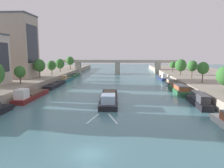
{
  "coord_description": "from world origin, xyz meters",
  "views": [
    {
      "loc": [
        4.03,
        -22.87,
        11.85
      ],
      "look_at": [
        0.0,
        43.85,
        1.84
      ],
      "focal_mm": 33.42,
      "sensor_mm": 36.0,
      "label": 1
    }
  ],
  "objects_px": {
    "moored_boat_left_lone": "(55,85)",
    "moored_boat_right_end": "(162,78)",
    "moored_boat_right_midway": "(179,89)",
    "tree_left_third": "(39,65)",
    "moored_boat_right_gap_after": "(199,100)",
    "tree_right_midway": "(203,68)",
    "tree_right_far": "(173,65)",
    "tree_left_by_lamp": "(52,65)",
    "tree_left_distant": "(70,61)",
    "moored_boat_left_far": "(30,95)",
    "moored_boat_right_downstream": "(171,83)",
    "tree_right_distant": "(192,66)",
    "moored_boat_left_near": "(67,79)",
    "tree_left_second": "(20,72)",
    "barge_midriver": "(109,98)",
    "tree_right_third": "(181,65)",
    "moored_boat_left_upstream": "(74,76)",
    "bridge_far": "(118,65)",
    "tree_left_past_mid": "(60,64)"
  },
  "relations": [
    {
      "from": "tree_left_third",
      "to": "moored_boat_left_far",
      "type": "bearing_deg",
      "value": -73.26
    },
    {
      "from": "tree_left_third",
      "to": "tree_left_by_lamp",
      "type": "distance_m",
      "value": 11.99
    },
    {
      "from": "moored_boat_right_end",
      "to": "tree_right_midway",
      "type": "bearing_deg",
      "value": -74.25
    },
    {
      "from": "moored_boat_left_far",
      "to": "moored_boat_left_near",
      "type": "xyz_separation_m",
      "value": [
        -0.14,
        34.54,
        -0.1
      ]
    },
    {
      "from": "bridge_far",
      "to": "tree_left_second",
      "type": "bearing_deg",
      "value": -114.71
    },
    {
      "from": "moored_boat_left_lone",
      "to": "tree_left_distant",
      "type": "bearing_deg",
      "value": 97.95
    },
    {
      "from": "moored_boat_right_downstream",
      "to": "tree_right_third",
      "type": "relative_size",
      "value": 1.78
    },
    {
      "from": "tree_left_distant",
      "to": "tree_right_third",
      "type": "bearing_deg",
      "value": -25.56
    },
    {
      "from": "moored_boat_left_lone",
      "to": "moored_boat_left_near",
      "type": "relative_size",
      "value": 1.3
    },
    {
      "from": "tree_left_past_mid",
      "to": "tree_right_far",
      "type": "distance_m",
      "value": 55.56
    },
    {
      "from": "barge_midriver",
      "to": "moored_boat_right_end",
      "type": "bearing_deg",
      "value": 64.34
    },
    {
      "from": "tree_right_midway",
      "to": "bridge_far",
      "type": "relative_size",
      "value": 0.09
    },
    {
      "from": "moored_boat_left_lone",
      "to": "tree_left_by_lamp",
      "type": "bearing_deg",
      "value": 112.85
    },
    {
      "from": "tree_right_distant",
      "to": "tree_left_distant",
      "type": "bearing_deg",
      "value": 144.73
    },
    {
      "from": "tree_left_by_lamp",
      "to": "barge_midriver",
      "type": "bearing_deg",
      "value": -53.63
    },
    {
      "from": "tree_right_far",
      "to": "tree_right_third",
      "type": "bearing_deg",
      "value": -89.29
    },
    {
      "from": "barge_midriver",
      "to": "tree_right_midway",
      "type": "bearing_deg",
      "value": 29.36
    },
    {
      "from": "moored_boat_left_near",
      "to": "moored_boat_right_midway",
      "type": "distance_m",
      "value": 47.15
    },
    {
      "from": "moored_boat_left_upstream",
      "to": "barge_midriver",
      "type": "bearing_deg",
      "value": -67.4
    },
    {
      "from": "moored_boat_right_gap_after",
      "to": "bridge_far",
      "type": "bearing_deg",
      "value": 106.19
    },
    {
      "from": "moored_boat_right_gap_after",
      "to": "tree_right_far",
      "type": "distance_m",
      "value": 57.44
    },
    {
      "from": "tree_left_by_lamp",
      "to": "moored_boat_right_downstream",
      "type": "bearing_deg",
      "value": -11.81
    },
    {
      "from": "tree_left_distant",
      "to": "tree_right_far",
      "type": "distance_m",
      "value": 55.88
    },
    {
      "from": "moored_boat_right_midway",
      "to": "tree_left_by_lamp",
      "type": "bearing_deg",
      "value": 152.16
    },
    {
      "from": "moored_boat_right_gap_after",
      "to": "moored_boat_right_midway",
      "type": "height_order",
      "value": "moored_boat_right_gap_after"
    },
    {
      "from": "moored_boat_left_upstream",
      "to": "moored_boat_right_midway",
      "type": "xyz_separation_m",
      "value": [
        41.35,
        -39.07,
        0.43
      ]
    },
    {
      "from": "moored_boat_left_far",
      "to": "tree_left_third",
      "type": "xyz_separation_m",
      "value": [
        -7.15,
        23.78,
        6.27
      ]
    },
    {
      "from": "tree_left_distant",
      "to": "tree_right_midway",
      "type": "height_order",
      "value": "tree_left_distant"
    },
    {
      "from": "tree_right_third",
      "to": "tree_left_second",
      "type": "bearing_deg",
      "value": -151.4
    },
    {
      "from": "tree_left_second",
      "to": "tree_right_midway",
      "type": "height_order",
      "value": "tree_right_midway"
    },
    {
      "from": "moored_boat_right_end",
      "to": "tree_left_second",
      "type": "distance_m",
      "value": 58.0
    },
    {
      "from": "moored_boat_right_end",
      "to": "tree_right_third",
      "type": "distance_m",
      "value": 9.43
    },
    {
      "from": "moored_boat_left_far",
      "to": "moored_boat_left_near",
      "type": "relative_size",
      "value": 1.33
    },
    {
      "from": "moored_boat_left_upstream",
      "to": "tree_left_by_lamp",
      "type": "relative_size",
      "value": 2.4
    },
    {
      "from": "moored_boat_left_upstream",
      "to": "moored_boat_right_gap_after",
      "type": "bearing_deg",
      "value": -52.17
    },
    {
      "from": "moored_boat_left_upstream",
      "to": "bridge_far",
      "type": "xyz_separation_m",
      "value": [
        21.04,
        18.03,
        4.43
      ]
    },
    {
      "from": "tree_left_third",
      "to": "tree_left_distant",
      "type": "relative_size",
      "value": 0.96
    },
    {
      "from": "moored_boat_right_downstream",
      "to": "tree_right_distant",
      "type": "relative_size",
      "value": 1.8
    },
    {
      "from": "moored_boat_left_upstream",
      "to": "tree_right_distant",
      "type": "relative_size",
      "value": 2.22
    },
    {
      "from": "moored_boat_right_end",
      "to": "moored_boat_left_far",
      "type": "bearing_deg",
      "value": -134.87
    },
    {
      "from": "moored_boat_left_near",
      "to": "tree_left_second",
      "type": "bearing_deg",
      "value": -104.77
    },
    {
      "from": "moored_boat_right_downstream",
      "to": "moored_boat_left_near",
      "type": "bearing_deg",
      "value": 167.95
    },
    {
      "from": "moored_boat_right_midway",
      "to": "tree_left_third",
      "type": "distance_m",
      "value": 49.84
    },
    {
      "from": "moored_boat_right_end",
      "to": "tree_left_second",
      "type": "xyz_separation_m",
      "value": [
        -47.86,
        -32.33,
        5.25
      ]
    },
    {
      "from": "moored_boat_right_end",
      "to": "tree_left_third",
      "type": "height_order",
      "value": "tree_left_third"
    },
    {
      "from": "moored_boat_right_midway",
      "to": "moored_boat_right_end",
      "type": "height_order",
      "value": "moored_boat_right_end"
    },
    {
      "from": "moored_boat_right_gap_after",
      "to": "tree_right_midway",
      "type": "distance_m",
      "value": 20.85
    },
    {
      "from": "moored_boat_left_lone",
      "to": "moored_boat_right_end",
      "type": "distance_m",
      "value": 46.2
    },
    {
      "from": "moored_boat_left_upstream",
      "to": "bridge_far",
      "type": "relative_size",
      "value": 0.21
    },
    {
      "from": "moored_boat_left_far",
      "to": "tree_right_midway",
      "type": "distance_m",
      "value": 50.94
    }
  ]
}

